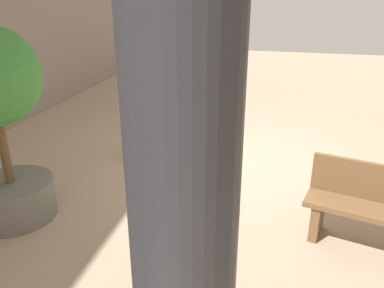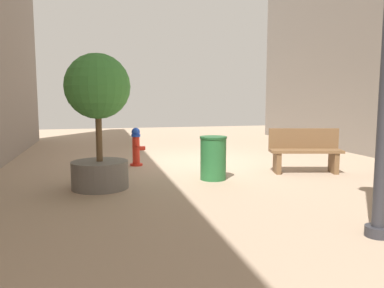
% 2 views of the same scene
% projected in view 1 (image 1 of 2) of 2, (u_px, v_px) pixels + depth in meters
% --- Properties ---
extents(ground_plane, '(23.40, 23.40, 0.00)m').
position_uv_depth(ground_plane, '(236.00, 161.00, 6.59)').
color(ground_plane, tan).
extents(fire_hydrant, '(0.37, 0.40, 0.91)m').
position_uv_depth(fire_hydrant, '(139.00, 131.00, 6.61)').
color(fire_hydrant, red).
rests_on(fire_hydrant, ground_plane).
extents(bench_near, '(1.58, 0.80, 0.95)m').
position_uv_depth(bench_near, '(378.00, 208.00, 4.28)').
color(bench_near, brown).
rests_on(bench_near, ground_plane).
extents(street_lamp, '(0.36, 0.36, 4.22)m').
position_uv_depth(street_lamp, '(183.00, 136.00, 0.45)').
color(street_lamp, '#2D2D33').
rests_on(street_lamp, ground_plane).
extents(trash_bin, '(0.53, 0.53, 0.86)m').
position_uv_depth(trash_bin, '(185.00, 199.00, 4.58)').
color(trash_bin, '#266633').
rests_on(trash_bin, ground_plane).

